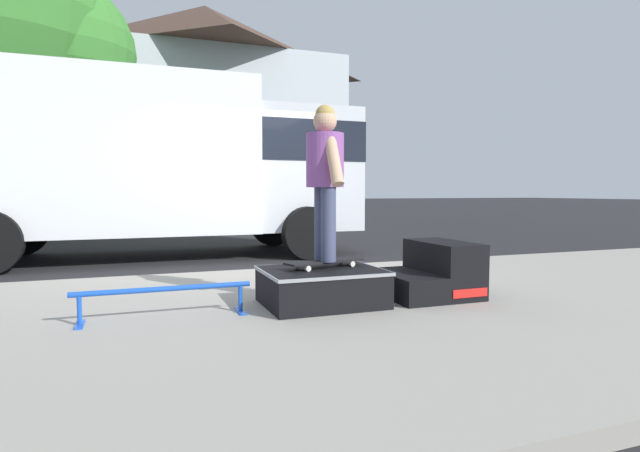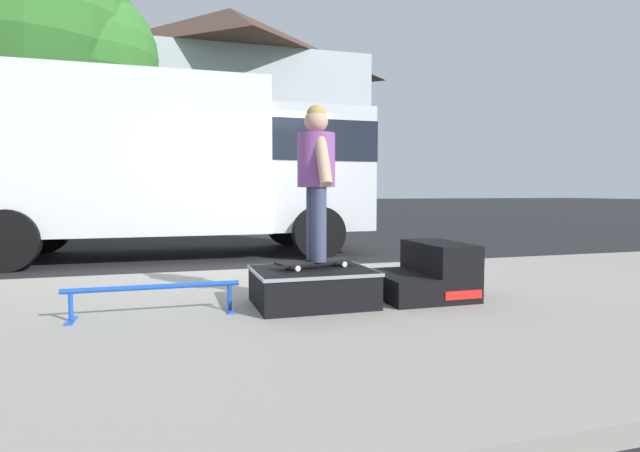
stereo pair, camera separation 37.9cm
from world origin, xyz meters
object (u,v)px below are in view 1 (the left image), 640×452
object	(u,v)px
grind_rail	(164,294)
kicker_ramp	(432,273)
skate_box	(322,285)
skateboard	(325,262)
street_tree_main	(6,25)
skater_kid	(325,170)
box_truck	(160,160)

from	to	relation	value
grind_rail	kicker_ramp	bearing A→B (deg)	0.55
skate_box	skateboard	size ratio (longest dim) A/B	1.32
kicker_ramp	street_tree_main	xyz separation A→B (m)	(-5.40, 9.40, 4.64)
skate_box	skateboard	bearing A→B (deg)	46.87
skater_kid	box_truck	world-z (taller)	box_truck
grind_rail	box_truck	size ratio (longest dim) A/B	0.20
skater_kid	street_tree_main	xyz separation A→B (m)	(-4.28, 9.34, 3.63)
grind_rail	box_truck	xyz separation A→B (m)	(0.26, 5.03, 1.38)
grind_rail	box_truck	bearing A→B (deg)	87.07
kicker_ramp	box_truck	size ratio (longest dim) A/B	0.13
box_truck	street_tree_main	size ratio (longest dim) A/B	0.89
skateboard	kicker_ramp	bearing A→B (deg)	-3.05
kicker_ramp	skateboard	size ratio (longest dim) A/B	1.09
skate_box	grind_rail	world-z (taller)	skate_box
skater_kid	box_truck	distance (m)	5.10
kicker_ramp	street_tree_main	distance (m)	11.79
skate_box	grind_rail	bearing A→B (deg)	-178.97
skate_box	skater_kid	bearing A→B (deg)	46.87
kicker_ramp	grind_rail	world-z (taller)	kicker_ramp
skater_kid	street_tree_main	size ratio (longest dim) A/B	0.18
kicker_ramp	skateboard	distance (m)	1.13
skateboard	skater_kid	distance (m)	0.85
skater_kid	box_truck	bearing A→B (deg)	103.38
skateboard	skater_kid	size ratio (longest dim) A/B	0.57
skater_kid	grind_rail	bearing A→B (deg)	-176.66
skate_box	box_truck	size ratio (longest dim) A/B	0.15
kicker_ramp	skate_box	bearing A→B (deg)	179.98
skater_kid	kicker_ramp	bearing A→B (deg)	-3.05
kicker_ramp	skater_kid	bearing A→B (deg)	176.95
skateboard	box_truck	bearing A→B (deg)	103.38
skate_box	box_truck	world-z (taller)	box_truck
skateboard	box_truck	xyz separation A→B (m)	(-1.18, 4.95, 1.20)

